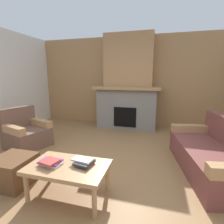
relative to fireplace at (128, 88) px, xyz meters
name	(u,v)px	position (x,y,z in m)	size (l,w,h in m)	color
ground	(98,170)	(0.00, -2.62, -1.16)	(9.00, 9.00, 0.00)	olive
wall_back_wood_panel	(130,82)	(0.00, 0.38, 0.19)	(6.00, 0.12, 2.70)	#A87A4C
fireplace	(128,88)	(0.00, 0.00, 0.00)	(1.90, 0.82, 2.70)	gray
couch	(214,155)	(1.81, -2.19, -0.88)	(1.15, 1.92, 0.85)	brown
armchair	(26,133)	(-1.85, -2.12, -0.87)	(0.95, 0.95, 0.85)	brown
coffee_table	(68,169)	(-0.13, -3.32, -0.79)	(1.00, 0.60, 0.43)	tan
ottoman	(14,170)	(-1.03, -3.29, -0.96)	(0.52, 0.52, 0.40)	brown
book_stack_near_edge	(51,162)	(-0.35, -3.37, -0.70)	(0.29, 0.24, 0.07)	beige
book_stack_center	(84,162)	(0.06, -3.25, -0.70)	(0.29, 0.25, 0.07)	#B23833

